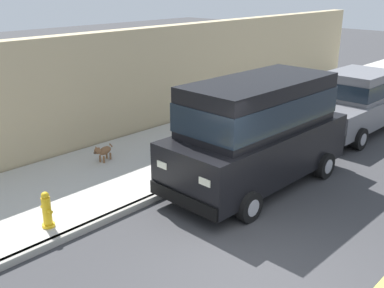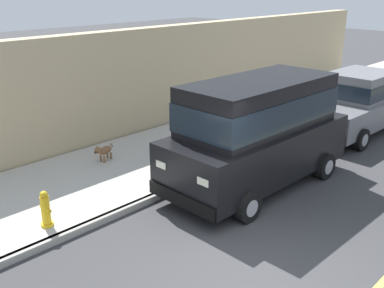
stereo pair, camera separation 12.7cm
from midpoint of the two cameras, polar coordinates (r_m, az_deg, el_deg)
ground_plane at (r=7.81m, az=7.82°, el=-15.88°), size 80.00×80.00×0.00m
curb at (r=9.66m, az=-7.82°, el=-7.87°), size 0.16×64.00×0.14m
sidewalk at (r=11.00m, az=-13.77°, el=-4.71°), size 3.60×64.00×0.14m
car_black_van at (r=10.34m, az=7.99°, el=1.97°), size 2.20×4.93×2.52m
car_grey_sedan at (r=15.10m, az=19.74°, el=5.07°), size 2.12×4.64×1.92m
dog_brown at (r=11.83m, az=-11.44°, el=-0.88°), size 0.32×0.74×0.49m
fire_hydrant at (r=9.02m, az=-18.23°, el=-7.99°), size 0.34×0.24×0.72m
building_facade at (r=16.08m, az=0.99°, el=9.37°), size 0.50×20.00×3.23m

